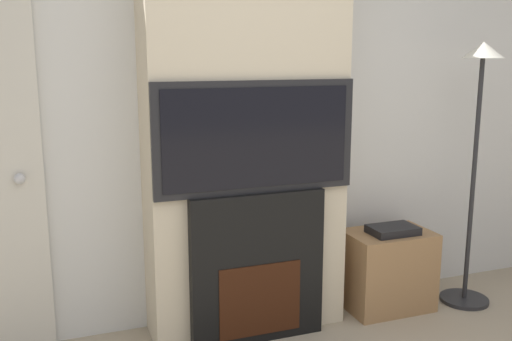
# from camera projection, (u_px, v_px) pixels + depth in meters

# --- Properties ---
(wall_back) EXTENTS (6.00, 0.06, 2.70)m
(wall_back) POSITION_uv_depth(u_px,v_px,m) (234.00, 103.00, 3.46)
(wall_back) COLOR silver
(wall_back) RESTS_ON ground_plane
(chimney_breast) EXTENTS (1.16, 0.36, 2.70)m
(chimney_breast) POSITION_uv_depth(u_px,v_px,m) (245.00, 106.00, 3.27)
(chimney_breast) COLOR beige
(chimney_breast) RESTS_ON ground_plane
(fireplace) EXTENTS (0.79, 0.15, 0.88)m
(fireplace) POSITION_uv_depth(u_px,v_px,m) (256.00, 267.00, 3.28)
(fireplace) COLOR black
(fireplace) RESTS_ON ground_plane
(television) EXTENTS (1.16, 0.07, 0.62)m
(television) POSITION_uv_depth(u_px,v_px,m) (256.00, 137.00, 3.13)
(television) COLOR black
(television) RESTS_ON fireplace
(floor_lamp) EXTENTS (0.32, 0.32, 1.72)m
(floor_lamp) POSITION_uv_depth(u_px,v_px,m) (477.00, 133.00, 3.64)
(floor_lamp) COLOR #262628
(floor_lamp) RESTS_ON ground_plane
(media_stand) EXTENTS (0.55, 0.37, 0.57)m
(media_stand) POSITION_uv_depth(u_px,v_px,m) (388.00, 269.00, 3.72)
(media_stand) COLOR #997047
(media_stand) RESTS_ON ground_plane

